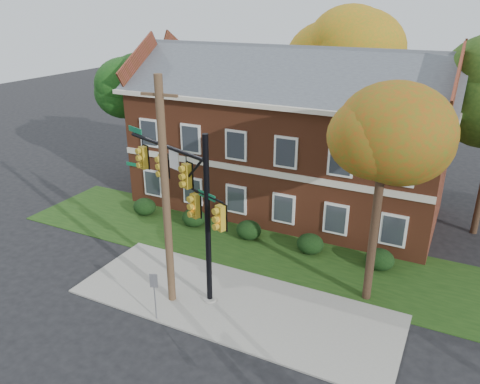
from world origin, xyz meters
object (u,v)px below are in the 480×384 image
at_px(utility_pole, 166,196).
at_px(apartment_building, 287,128).
at_px(tree_near_right, 389,154).
at_px(hedge_right, 310,244).
at_px(hedge_center, 249,230).
at_px(tree_far_rear, 348,51).
at_px(hedge_far_right, 380,259).
at_px(hedge_left, 194,218).
at_px(tree_left_rear, 143,90).
at_px(hedge_far_left, 145,207).
at_px(sign_post, 154,289).
at_px(traffic_signal, 187,194).

bearing_deg(utility_pole, apartment_building, 81.29).
bearing_deg(tree_near_right, hedge_right, 142.72).
bearing_deg(hedge_center, tree_far_rear, 84.15).
bearing_deg(utility_pole, tree_near_right, 19.89).
bearing_deg(tree_near_right, hedge_center, 158.58).
xyz_separation_m(hedge_right, hedge_far_right, (3.50, 0.00, 0.00)).
xyz_separation_m(hedge_left, utility_pole, (3.00, -6.63, 4.37)).
height_order(tree_near_right, tree_left_rear, tree_left_rear).
height_order(hedge_far_left, hedge_right, same).
bearing_deg(apartment_building, hedge_center, -90.00).
relative_size(hedge_center, tree_left_rear, 0.16).
bearing_deg(hedge_far_left, tree_far_rear, 57.50).
relative_size(hedge_far_left, sign_post, 0.64).
xyz_separation_m(tree_near_right, tree_far_rear, (-5.88, 15.93, 2.17)).
relative_size(hedge_center, hedge_far_right, 1.00).
bearing_deg(utility_pole, sign_post, -88.50).
distance_m(hedge_far_left, traffic_signal, 9.62).
xyz_separation_m(apartment_building, tree_far_rear, (1.34, 7.84, 3.86)).
xyz_separation_m(tree_near_right, tree_left_rear, (-16.95, 6.97, 0.01)).
bearing_deg(sign_post, traffic_signal, 65.15).
relative_size(hedge_center, hedge_right, 1.00).
distance_m(tree_left_rear, utility_pole, 14.30).
relative_size(hedge_center, sign_post, 0.64).
relative_size(hedge_left, hedge_far_right, 1.00).
distance_m(hedge_far_left, tree_near_right, 15.75).
xyz_separation_m(apartment_building, tree_near_right, (7.22, -8.09, 1.68)).
distance_m(apartment_building, tree_left_rear, 9.94).
bearing_deg(hedge_left, utility_pole, -65.67).
distance_m(hedge_center, utility_pole, 7.96).
height_order(hedge_far_right, traffic_signal, traffic_signal).
height_order(hedge_left, traffic_signal, traffic_signal).
distance_m(tree_far_rear, sign_post, 22.45).
bearing_deg(sign_post, utility_pole, 74.11).
distance_m(hedge_far_left, hedge_far_right, 14.00).
bearing_deg(sign_post, tree_far_rear, 61.85).
height_order(hedge_right, sign_post, sign_post).
bearing_deg(traffic_signal, tree_left_rear, 155.22).
relative_size(hedge_right, sign_post, 0.64).
relative_size(hedge_far_left, hedge_right, 1.00).
height_order(apartment_building, hedge_left, apartment_building).
distance_m(hedge_far_right, traffic_signal, 9.99).
xyz_separation_m(hedge_far_right, tree_left_rear, (-16.73, 4.14, 6.16)).
bearing_deg(apartment_building, tree_near_right, -48.23).
distance_m(utility_pole, sign_post, 3.71).
distance_m(hedge_right, hedge_far_right, 3.50).
height_order(traffic_signal, utility_pole, utility_pole).
relative_size(hedge_far_left, tree_left_rear, 0.16).
relative_size(apartment_building, tree_near_right, 2.19).
bearing_deg(hedge_far_left, hedge_left, 0.00).
bearing_deg(sign_post, hedge_center, 64.13).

